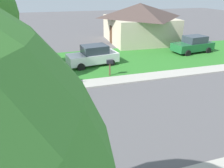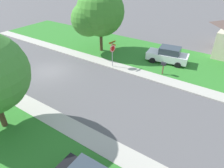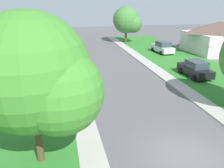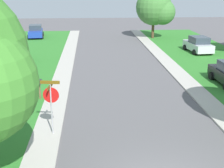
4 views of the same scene
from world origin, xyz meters
The scene contains 8 objects.
sidewalk_east centered at (4.70, 12.00, 0.05)m, with size 1.40×56.00×0.10m, color #ADA89E.
sidewalk_west centered at (-4.70, 12.00, 0.05)m, with size 1.40×56.00×0.10m, color #ADA89E.
stop_sign_far_corner centered at (-4.38, 4.65, 1.89)m, with size 0.91×0.91×2.77m.
car_green_near_corner centered at (-9.66, 19.72, 0.87)m, with size 2.42×4.48×1.76m.
car_blue_across_road centered at (-9.73, 34.04, 0.87)m, with size 2.40×4.48×1.76m.
car_silver_far_down_street centered at (8.99, 22.91, 0.87)m, with size 2.27×4.42×1.76m.
tree_sidewalk_mid centered at (6.27, 32.23, 3.96)m, with size 5.03×4.68×6.45m.
mailbox centered at (-5.70, 9.62, 1.01)m, with size 0.29×0.50×1.31m.
Camera 4 is at (-2.54, -9.34, 6.99)m, focal length 50.51 mm.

